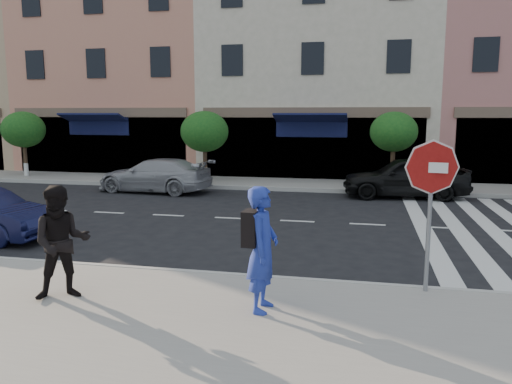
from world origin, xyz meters
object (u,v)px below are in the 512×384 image
at_px(walker, 62,242).
at_px(car_far_mid, 405,177).
at_px(car_far_left, 155,175).
at_px(photographer, 263,249).
at_px(stop_sign, 431,182).

distance_m(walker, car_far_mid, 13.71).
distance_m(car_far_left, car_far_mid, 9.69).
distance_m(photographer, walker, 3.26).
xyz_separation_m(stop_sign, walker, (-5.78, -1.54, -0.93)).
relative_size(walker, car_far_mid, 0.41).
bearing_deg(car_far_mid, photographer, -19.38).
xyz_separation_m(car_far_left, car_far_mid, (9.66, 0.69, 0.10)).
bearing_deg(stop_sign, photographer, -142.81).
height_order(walker, car_far_mid, walker).
height_order(stop_sign, walker, stop_sign).
bearing_deg(car_far_left, stop_sign, 48.90).
bearing_deg(photographer, car_far_left, 33.21).
bearing_deg(stop_sign, car_far_left, 141.66).
height_order(stop_sign, car_far_mid, stop_sign).
relative_size(photographer, walker, 1.03).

